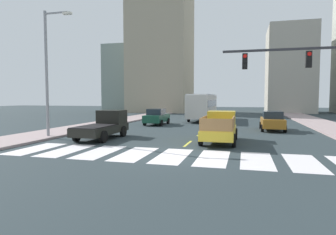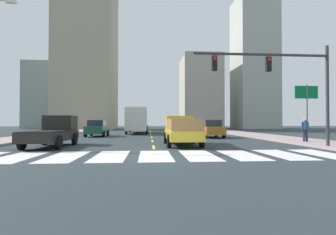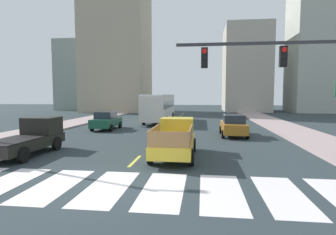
# 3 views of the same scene
# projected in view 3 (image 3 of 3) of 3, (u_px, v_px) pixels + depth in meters

# --- Properties ---
(ground_plane) EXTENTS (160.00, 160.00, 0.00)m
(ground_plane) POSITION_uv_depth(u_px,v_px,m) (108.00, 187.00, 9.95)
(ground_plane) COLOR #2A3539
(sidewalk_right) EXTENTS (3.86, 110.00, 0.15)m
(sidewalk_right) POSITION_uv_depth(u_px,v_px,m) (288.00, 129.00, 26.33)
(sidewalk_right) COLOR #A58E8E
(sidewalk_right) RESTS_ON ground
(sidewalk_left) EXTENTS (3.86, 110.00, 0.15)m
(sidewalk_left) POSITION_uv_depth(u_px,v_px,m) (61.00, 126.00, 29.15)
(sidewalk_left) COLOR #A58E8E
(sidewalk_left) RESTS_ON ground
(crosswalk_stripe_2) EXTENTS (1.45, 3.93, 0.01)m
(crosswalk_stripe_2) POSITION_uv_depth(u_px,v_px,m) (5.00, 183.00, 10.44)
(crosswalk_stripe_2) COLOR white
(crosswalk_stripe_2) RESTS_ON ground
(crosswalk_stripe_3) EXTENTS (1.45, 3.93, 0.01)m
(crosswalk_stripe_3) POSITION_uv_depth(u_px,v_px,m) (55.00, 185.00, 10.19)
(crosswalk_stripe_3) COLOR white
(crosswalk_stripe_3) RESTS_ON ground
(crosswalk_stripe_4) EXTENTS (1.45, 3.93, 0.01)m
(crosswalk_stripe_4) POSITION_uv_depth(u_px,v_px,m) (108.00, 187.00, 9.95)
(crosswalk_stripe_4) COLOR white
(crosswalk_stripe_4) RESTS_ON ground
(crosswalk_stripe_5) EXTENTS (1.45, 3.93, 0.01)m
(crosswalk_stripe_5) POSITION_uv_depth(u_px,v_px,m) (163.00, 190.00, 9.70)
(crosswalk_stripe_5) COLOR white
(crosswalk_stripe_5) RESTS_ON ground
(crosswalk_stripe_6) EXTENTS (1.45, 3.93, 0.01)m
(crosswalk_stripe_6) POSITION_uv_depth(u_px,v_px,m) (221.00, 192.00, 9.45)
(crosswalk_stripe_6) COLOR white
(crosswalk_stripe_6) RESTS_ON ground
(crosswalk_stripe_7) EXTENTS (1.45, 3.93, 0.01)m
(crosswalk_stripe_7) POSITION_uv_depth(u_px,v_px,m) (283.00, 195.00, 9.21)
(crosswalk_stripe_7) COLOR white
(crosswalk_stripe_7) RESTS_ON ground
(lane_dash_0) EXTENTS (0.16, 2.40, 0.01)m
(lane_dash_0) POSITION_uv_depth(u_px,v_px,m) (135.00, 161.00, 13.90)
(lane_dash_0) COLOR #D1CD46
(lane_dash_0) RESTS_ON ground
(lane_dash_1) EXTENTS (0.16, 2.40, 0.01)m
(lane_dash_1) POSITION_uv_depth(u_px,v_px,m) (153.00, 144.00, 18.85)
(lane_dash_1) COLOR #D1CD46
(lane_dash_1) RESTS_ON ground
(lane_dash_2) EXTENTS (0.16, 2.40, 0.01)m
(lane_dash_2) POSITION_uv_depth(u_px,v_px,m) (163.00, 133.00, 23.79)
(lane_dash_2) COLOR #D1CD46
(lane_dash_2) RESTS_ON ground
(lane_dash_3) EXTENTS (0.16, 2.40, 0.01)m
(lane_dash_3) POSITION_uv_depth(u_px,v_px,m) (170.00, 127.00, 28.74)
(lane_dash_3) COLOR #D1CD46
(lane_dash_3) RESTS_ON ground
(lane_dash_4) EXTENTS (0.16, 2.40, 0.01)m
(lane_dash_4) POSITION_uv_depth(u_px,v_px,m) (175.00, 122.00, 33.68)
(lane_dash_4) COLOR #D1CD46
(lane_dash_4) RESTS_ON ground
(lane_dash_5) EXTENTS (0.16, 2.40, 0.01)m
(lane_dash_5) POSITION_uv_depth(u_px,v_px,m) (178.00, 118.00, 38.62)
(lane_dash_5) COLOR #D1CD46
(lane_dash_5) RESTS_ON ground
(lane_dash_6) EXTENTS (0.16, 2.40, 0.01)m
(lane_dash_6) POSITION_uv_depth(u_px,v_px,m) (181.00, 116.00, 43.57)
(lane_dash_6) COLOR #D1CD46
(lane_dash_6) RESTS_ON ground
(lane_dash_7) EXTENTS (0.16, 2.40, 0.01)m
(lane_dash_7) POSITION_uv_depth(u_px,v_px,m) (183.00, 114.00, 48.51)
(lane_dash_7) COLOR #D1CD46
(lane_dash_7) RESTS_ON ground
(pickup_stakebed) EXTENTS (2.18, 5.20, 1.96)m
(pickup_stakebed) POSITION_uv_depth(u_px,v_px,m) (175.00, 139.00, 15.02)
(pickup_stakebed) COLOR gold
(pickup_stakebed) RESTS_ON ground
(pickup_dark) EXTENTS (2.18, 5.20, 1.96)m
(pickup_dark) POSITION_uv_depth(u_px,v_px,m) (30.00, 137.00, 15.58)
(pickup_dark) COLOR black
(pickup_dark) RESTS_ON ground
(city_bus) EXTENTS (2.72, 10.80, 3.32)m
(city_bus) POSITION_uv_depth(u_px,v_px,m) (159.00, 106.00, 32.99)
(city_bus) COLOR silver
(city_bus) RESTS_ON ground
(sedan_far) EXTENTS (2.02, 4.40, 1.72)m
(sedan_far) POSITION_uv_depth(u_px,v_px,m) (233.00, 125.00, 22.22)
(sedan_far) COLOR #A4671E
(sedan_far) RESTS_ON ground
(sedan_mid) EXTENTS (2.02, 4.40, 1.72)m
(sedan_mid) POSITION_uv_depth(u_px,v_px,m) (106.00, 121.00, 26.35)
(sedan_mid) COLOR #194C37
(sedan_mid) RESTS_ON ground
(traffic_signal_gantry) EXTENTS (7.99, 0.27, 6.00)m
(traffic_signal_gantry) POSITION_uv_depth(u_px,v_px,m) (310.00, 74.00, 11.15)
(traffic_signal_gantry) COLOR #2D2D33
(traffic_signal_gantry) RESTS_ON ground
(tower_tall_centre) EXTENTS (8.72, 8.89, 30.11)m
(tower_tall_centre) POSITION_uv_depth(u_px,v_px,m) (316.00, 31.00, 51.61)
(tower_tall_centre) COLOR #A8AC9E
(tower_tall_centre) RESTS_ON ground
(block_mid_left) EXTENTS (9.38, 7.01, 14.79)m
(block_mid_left) POSITION_uv_depth(u_px,v_px,m) (81.00, 76.00, 60.31)
(block_mid_left) COLOR gray
(block_mid_left) RESTS_ON ground
(block_mid_right) EXTENTS (8.50, 11.33, 16.74)m
(block_mid_right) POSITION_uv_depth(u_px,v_px,m) (246.00, 69.00, 55.85)
(block_mid_right) COLOR #A9A395
(block_mid_right) RESTS_ON ground
(block_low_left) EXTENTS (11.69, 11.30, 34.91)m
(block_low_left) POSITION_uv_depth(u_px,v_px,m) (117.00, 21.00, 53.65)
(block_low_left) COLOR tan
(block_low_left) RESTS_ON ground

